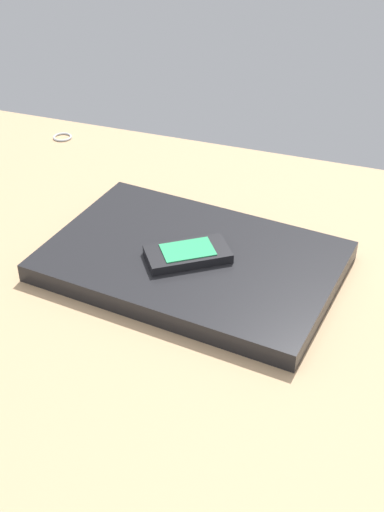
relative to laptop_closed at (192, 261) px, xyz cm
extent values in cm
cube|color=tan|center=(-4.12, -4.74, -2.69)|extent=(120.00, 80.00, 3.00)
cube|color=black|center=(0.00, 0.00, 0.00)|extent=(38.00, 27.51, 2.38)
cube|color=black|center=(-0.17, -1.09, 1.77)|extent=(11.25, 10.14, 1.16)
cube|color=#33A566|center=(-0.17, -1.09, 2.42)|extent=(7.46, 6.96, 0.14)
torus|color=silver|center=(-33.92, 28.55, -1.01)|extent=(3.23, 3.23, 0.36)
camera|label=1|loc=(23.55, -65.42, 49.24)|focal=48.00mm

